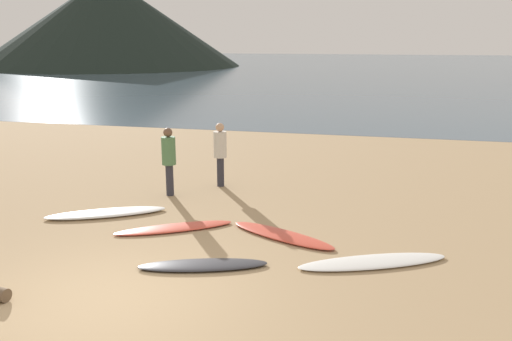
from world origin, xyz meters
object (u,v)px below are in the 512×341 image
surfboard_1 (174,228)px  surfboard_3 (282,235)px  surfboard_0 (106,213)px  surfboard_4 (373,262)px  surfboard_2 (203,265)px  person_0 (220,149)px  person_1 (169,156)px

surfboard_1 → surfboard_3: size_ratio=1.02×
surfboard_0 → surfboard_1: surfboard_0 is taller
surfboard_0 → surfboard_4: (5.47, -1.23, -0.01)m
surfboard_2 → surfboard_0: bearing=126.4°
surfboard_0 → surfboard_3: surfboard_0 is taller
surfboard_3 → surfboard_0: bearing=-160.5°
surfboard_0 → person_0: person_0 is taller
surfboard_1 → surfboard_2: 1.90m
surfboard_3 → surfboard_2: bearing=-95.8°
surfboard_3 → surfboard_4: surfboard_3 is taller
surfboard_3 → surfboard_1: bearing=-152.2°
surfboard_0 → surfboard_2: bearing=-64.7°
surfboard_3 → person_0: person_0 is taller
surfboard_1 → person_1: (-0.97, 2.16, 0.91)m
surfboard_4 → surfboard_0: bearing=142.5°
surfboard_2 → person_1: size_ratio=1.31×
surfboard_2 → surfboard_3: surfboard_2 is taller
surfboard_1 → surfboard_4: (3.77, -0.75, -0.00)m
surfboard_1 → surfboard_2: size_ratio=1.10×
surfboard_0 → surfboard_2: size_ratio=1.18×
surfboard_4 → person_1: bearing=123.6°
surfboard_1 → surfboard_4: surfboard_1 is taller
surfboard_0 → person_0: 3.30m
surfboard_3 → person_1: bearing=171.3°
surfboard_2 → surfboard_1: bearing=107.9°
surfboard_1 → surfboard_3: 2.10m
surfboard_0 → person_0: (1.65, 2.72, 0.88)m
surfboard_1 → person_0: (-0.05, 3.20, 0.90)m
surfboard_0 → surfboard_2: 3.47m
person_0 → surfboard_1: bearing=-88.7°
person_1 → surfboard_4: bearing=-170.2°
surfboard_0 → person_1: (0.74, 1.68, 0.89)m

